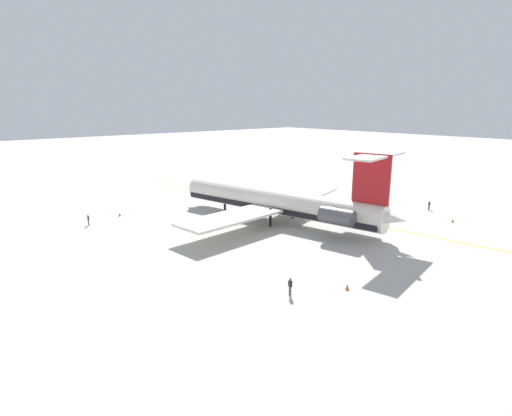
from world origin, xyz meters
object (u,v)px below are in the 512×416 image
Objects in this scene: ground_crew_near_nose at (88,218)px; ground_crew_portside at (429,204)px; ground_crew_near_tail at (290,284)px; safety_cone_wingtip at (453,220)px; safety_cone_tail at (120,214)px; main_jetliner at (282,202)px; safety_cone_nose at (347,287)px.

ground_crew_near_nose is 1.00× the size of ground_crew_portside.
ground_crew_near_nose is 0.93× the size of ground_crew_near_tail.
safety_cone_tail is (36.90, 37.03, 0.00)m from safety_cone_wingtip.
safety_cone_wingtip is at bearing -11.18° from ground_crew_portside.
ground_crew_portside is 7.55m from safety_cone_wingtip.
main_jetliner is 23.76× the size of ground_crew_near_nose.
main_jetliner is at bearing -146.47° from ground_crew_near_tail.
ground_crew_near_nose is 36.72m from ground_crew_near_tail.
main_jetliner is 25.39m from ground_crew_near_tail.
ground_crew_near_nose is 55.21m from ground_crew_portside.
safety_cone_nose is (-2.74, -5.11, -0.85)m from ground_crew_near_tail.
main_jetliner is 28.98m from ground_crew_near_nose.
safety_cone_wingtip is at bearing -141.99° from main_jetliner.
safety_cone_nose is (-38.98, -11.00, -0.77)m from ground_crew_near_nose.
safety_cone_wingtip is (4.19, -31.71, 0.00)m from safety_cone_nose.
ground_crew_portside is at bearing -36.11° from safety_cone_wingtip.
ground_crew_near_nose is 3.00× the size of safety_cone_tail.
main_jetliner is 71.25× the size of safety_cone_tail.
main_jetliner reaches higher than safety_cone_tail.
safety_cone_nose is at bearing 139.93° from main_jetliner.
ground_crew_portside is at bearing -32.43° from ground_crew_near_nose.
ground_crew_near_tail is (-36.24, -5.89, 0.08)m from ground_crew_near_nose.
safety_cone_nose is at bearing 97.52° from safety_cone_wingtip.
ground_crew_near_nose is at bearing 110.34° from safety_cone_tail.
ground_crew_near_tail reaches higher than safety_cone_tail.
safety_cone_wingtip is (-6.07, 4.43, -0.77)m from ground_crew_portside.
ground_crew_near_nose is 6.11m from safety_cone_tail.
ground_crew_near_tail is at bearing -81.85° from ground_crew_near_nose.
ground_crew_near_nose is 55.10m from safety_cone_wingtip.
ground_crew_portside reaches higher than safety_cone_tail.
main_jetliner is 26.37m from safety_cone_wingtip.
ground_crew_near_tail reaches higher than ground_crew_portside.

